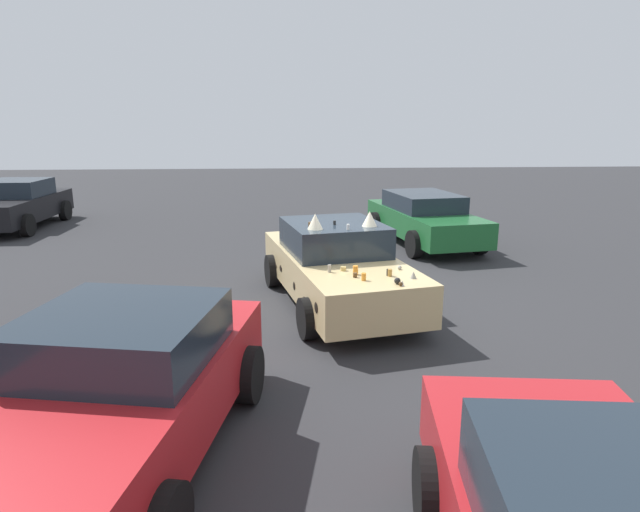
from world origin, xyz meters
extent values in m
plane|color=#2D2D30|center=(0.00, 0.00, 0.00)|extent=(60.00, 60.00, 0.00)
cube|color=#D8BC7F|center=(0.00, 0.00, 0.61)|extent=(4.78, 2.65, 0.67)
cube|color=#1E2833|center=(0.19, 0.04, 1.20)|extent=(2.10, 1.95, 0.52)
cylinder|color=black|center=(-1.18, -1.17, 0.32)|extent=(0.67, 0.35, 0.64)
cylinder|color=black|center=(-1.55, 0.59, 0.32)|extent=(0.67, 0.35, 0.64)
cylinder|color=black|center=(1.55, -0.59, 0.32)|extent=(0.67, 0.35, 0.64)
cylinder|color=black|center=(1.18, 1.17, 0.32)|extent=(0.67, 0.35, 0.64)
ellipsoid|color=black|center=(0.92, 1.09, 0.49)|extent=(0.13, 0.05, 0.09)
ellipsoid|color=black|center=(1.99, -0.48, 0.57)|extent=(0.18, 0.06, 0.10)
ellipsoid|color=black|center=(-0.28, -0.96, 0.56)|extent=(0.20, 0.06, 0.13)
ellipsoid|color=black|center=(-0.60, 0.77, 0.54)|extent=(0.14, 0.05, 0.14)
ellipsoid|color=black|center=(-1.03, -1.12, 0.44)|extent=(0.16, 0.05, 0.09)
ellipsoid|color=black|center=(-0.50, -1.01, 0.55)|extent=(0.11, 0.04, 0.13)
ellipsoid|color=black|center=(-1.29, 0.63, 0.52)|extent=(0.18, 0.06, 0.11)
ellipsoid|color=black|center=(-1.95, 0.49, 0.63)|extent=(0.17, 0.05, 0.16)
ellipsoid|color=black|center=(-0.63, -1.03, 0.51)|extent=(0.12, 0.04, 0.10)
ellipsoid|color=black|center=(0.46, 1.00, 0.56)|extent=(0.19, 0.06, 0.12)
ellipsoid|color=black|center=(1.35, -0.62, 0.43)|extent=(0.13, 0.05, 0.12)
sphere|color=gray|center=(-1.13, -0.88, 0.97)|extent=(0.06, 0.06, 0.06)
cylinder|color=#A87A38|center=(-1.49, -0.65, 0.99)|extent=(0.08, 0.08, 0.11)
cylinder|color=orange|center=(-1.36, -0.15, 1.01)|extent=(0.10, 0.10, 0.14)
sphere|color=black|center=(-1.90, -0.68, 0.98)|extent=(0.09, 0.09, 0.09)
cylinder|color=#51381E|center=(-1.52, -0.12, 0.97)|extent=(0.08, 0.08, 0.07)
sphere|color=#51381E|center=(-2.00, -0.71, 0.97)|extent=(0.06, 0.06, 0.06)
cylinder|color=black|center=(-1.46, -0.64, 0.99)|extent=(0.08, 0.08, 0.10)
cylinder|color=gray|center=(-1.21, 0.24, 1.00)|extent=(0.06, 0.06, 0.12)
cylinder|color=tan|center=(-1.13, 0.01, 0.97)|extent=(0.10, 0.10, 0.06)
cone|color=gray|center=(-1.63, -0.98, 0.99)|extent=(0.11, 0.11, 0.11)
cylinder|color=orange|center=(-1.69, -0.23, 1.00)|extent=(0.07, 0.07, 0.11)
cone|color=silver|center=(-1.98, -0.73, 0.98)|extent=(0.06, 0.06, 0.08)
cylinder|color=black|center=(-0.03, 0.05, 1.50)|extent=(0.05, 0.05, 0.07)
cylinder|color=#51381E|center=(-0.18, 0.48, 1.50)|extent=(0.07, 0.07, 0.08)
cone|color=#A87A38|center=(0.52, 0.35, 1.49)|extent=(0.09, 0.09, 0.06)
cylinder|color=silver|center=(-0.49, -0.13, 1.51)|extent=(0.06, 0.06, 0.09)
cone|color=#A87A38|center=(0.35, 0.36, 1.50)|extent=(0.08, 0.08, 0.08)
cone|color=beige|center=(-0.20, -0.54, 1.59)|extent=(0.26, 0.26, 0.26)
cone|color=beige|center=(-0.40, 0.41, 1.59)|extent=(0.26, 0.26, 0.26)
cube|color=red|center=(-4.43, 2.51, 0.63)|extent=(4.25, 2.54, 0.69)
cube|color=#1E2833|center=(-4.28, 2.48, 1.22)|extent=(1.96, 1.96, 0.48)
cylinder|color=black|center=(-3.40, 1.36, 0.34)|extent=(0.70, 0.34, 0.67)
cylinder|color=black|center=(-3.05, 3.19, 0.34)|extent=(0.70, 0.34, 0.67)
cube|color=#1E602D|center=(4.81, -2.83, 0.61)|extent=(4.71, 2.40, 0.64)
cube|color=#1E2833|center=(4.94, -2.81, 1.14)|extent=(2.40, 1.89, 0.44)
cylinder|color=black|center=(3.58, -3.92, 0.34)|extent=(0.70, 0.33, 0.68)
cylinder|color=black|center=(3.29, -2.20, 0.34)|extent=(0.70, 0.33, 0.68)
cylinder|color=black|center=(6.33, -3.46, 0.34)|extent=(0.70, 0.33, 0.68)
cylinder|color=black|center=(6.04, -1.75, 0.34)|extent=(0.70, 0.33, 0.68)
cylinder|color=black|center=(-5.50, -0.21, 0.33)|extent=(0.67, 0.30, 0.65)
cube|color=black|center=(7.91, 9.19, 0.62)|extent=(4.42, 1.83, 0.69)
cube|color=#1E2833|center=(8.13, 9.19, 1.22)|extent=(1.78, 1.67, 0.50)
cylinder|color=black|center=(6.54, 8.28, 0.33)|extent=(0.66, 0.23, 0.66)
cylinder|color=black|center=(9.27, 8.26, 0.33)|extent=(0.66, 0.23, 0.66)
cylinder|color=black|center=(9.29, 10.10, 0.33)|extent=(0.66, 0.23, 0.66)
camera|label=1|loc=(-9.18, 0.93, 3.18)|focal=30.23mm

